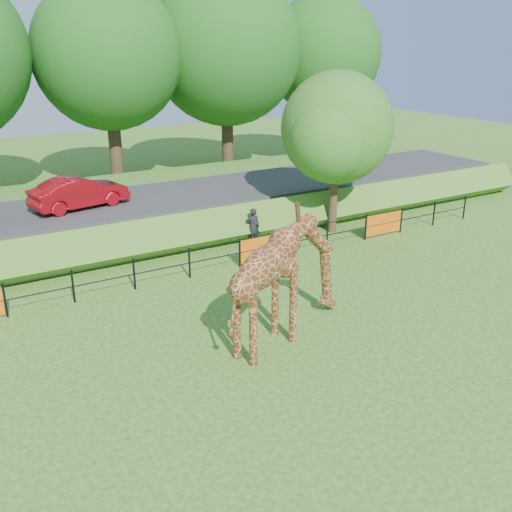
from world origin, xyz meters
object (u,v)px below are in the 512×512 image
object	(u,v)px
car_red	(79,192)
tree_east	(338,132)
visitor	(253,227)
giraffe	(288,280)

from	to	relation	value
car_red	tree_east	distance (m)	10.83
car_red	visitor	xyz separation A→B (m)	(5.74, -4.06, -1.28)
giraffe	tree_east	size ratio (longest dim) A/B	0.70
visitor	tree_east	xyz separation A→B (m)	(3.96, -0.20, 3.50)
car_red	tree_east	bearing A→B (deg)	-125.63
visitor	tree_east	bearing A→B (deg)	-162.71
giraffe	tree_east	bearing A→B (deg)	24.91
giraffe	car_red	bearing A→B (deg)	83.95
giraffe	tree_east	world-z (taller)	tree_east
visitor	tree_east	distance (m)	5.29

